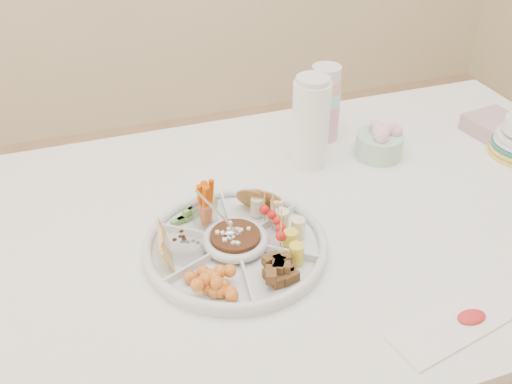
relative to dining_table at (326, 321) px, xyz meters
name	(u,v)px	position (x,y,z in m)	size (l,w,h in m)	color
dining_table	(326,321)	(0.00, 0.00, 0.00)	(1.52, 1.02, 0.76)	white
party_tray	(235,243)	(-0.27, -0.07, 0.40)	(0.38, 0.38, 0.04)	white
bean_dip	(235,240)	(-0.27, -0.07, 0.41)	(0.10, 0.10, 0.04)	#45240C
tortillas	(254,200)	(-0.19, 0.04, 0.42)	(0.10, 0.10, 0.06)	#A06031
carrot_cucumber	(196,200)	(-0.32, 0.05, 0.44)	(0.11, 0.11, 0.10)	#D14900
pita_raisins	(172,243)	(-0.40, -0.05, 0.42)	(0.11, 0.11, 0.06)	tan
cherries	(213,279)	(-0.35, -0.17, 0.42)	(0.12, 0.12, 0.05)	gold
granola_chunks	(279,269)	(-0.22, -0.18, 0.42)	(0.09, 0.09, 0.04)	#432912
banana_tomato	(296,221)	(-0.14, -0.08, 0.44)	(0.10, 0.10, 0.08)	#FEDD61
cup_stack	(325,98)	(0.11, 0.32, 0.50)	(0.09, 0.09, 0.24)	beige
thermos	(311,121)	(0.02, 0.21, 0.50)	(0.09, 0.09, 0.24)	white
flower_bowl	(380,140)	(0.21, 0.18, 0.43)	(0.12, 0.12, 0.09)	silver
napkin_stack	(493,125)	(0.57, 0.19, 0.40)	(0.14, 0.12, 0.05)	#B99299
placemat	(457,323)	(0.05, -0.39, 0.38)	(0.27, 0.09, 0.01)	silver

